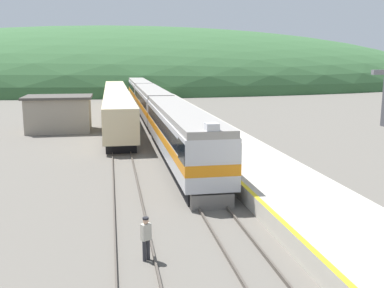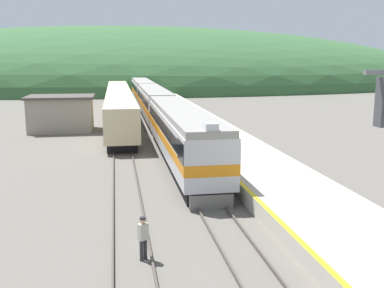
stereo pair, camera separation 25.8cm
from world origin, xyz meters
The scene contains 11 objects.
track_main centered at (0.00, 70.00, 0.08)m, with size 1.52×180.00×0.16m.
track_siding centered at (-4.16, 70.00, 0.08)m, with size 1.52×180.00×0.16m.
platform centered at (4.39, 50.00, 0.45)m, with size 5.22×140.00×0.90m.
distant_hills centered at (0.00, 124.88, 0.00)m, with size 187.58×84.41×32.57m.
station_shed centered at (-10.21, 44.90, 1.87)m, with size 6.83×5.31×3.70m.
express_train_lead_car centered at (0.00, 28.26, 2.17)m, with size 2.86×21.88×4.33m.
carriage_second centered at (0.00, 51.39, 2.16)m, with size 2.85×22.13×3.97m.
carriage_third centered at (0.00, 74.40, 2.16)m, with size 2.85×22.13×3.97m.
carriage_fourth centered at (0.00, 97.41, 2.16)m, with size 2.85×22.13×3.97m.
siding_train centered at (-4.16, 53.89, 1.89)m, with size 2.90×45.35×3.67m.
track_worker centered at (-3.73, 12.43, 0.96)m, with size 0.42×0.37×1.69m.
Camera 2 is at (-4.59, -3.35, 7.40)m, focal length 42.00 mm.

